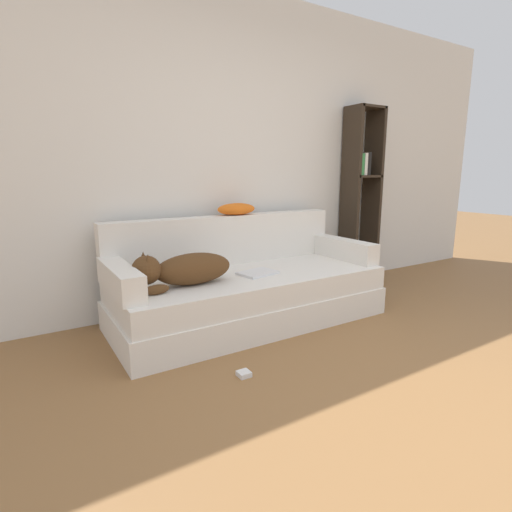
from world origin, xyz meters
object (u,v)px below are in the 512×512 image
at_px(couch, 250,297).
at_px(bookshelf, 361,188).
at_px(laptop, 258,273).
at_px(throw_pillow, 236,209).
at_px(dog, 183,269).
at_px(power_adapter, 244,374).

bearing_deg(couch, bookshelf, 14.35).
relative_size(laptop, throw_pillow, 0.92).
bearing_deg(couch, throw_pillow, 75.74).
distance_m(dog, laptop, 0.62).
height_order(laptop, power_adapter, laptop).
distance_m(laptop, power_adapter, 0.94).
bearing_deg(laptop, dog, 169.47).
bearing_deg(power_adapter, bookshelf, 28.91).
xyz_separation_m(laptop, throw_pillow, (0.07, 0.45, 0.46)).
distance_m(couch, power_adapter, 0.92).
distance_m(couch, laptop, 0.23).
xyz_separation_m(couch, bookshelf, (1.62, 0.42, 0.81)).
height_order(couch, laptop, laptop).
xyz_separation_m(dog, laptop, (0.61, 0.00, -0.11)).
xyz_separation_m(throw_pillow, power_adapter, (-0.59, -1.13, -0.85)).
relative_size(dog, throw_pillow, 2.04).
height_order(bookshelf, power_adapter, bookshelf).
height_order(throw_pillow, power_adapter, throw_pillow).
relative_size(throw_pillow, power_adapter, 4.75).
bearing_deg(laptop, power_adapter, -138.43).
height_order(couch, bookshelf, bookshelf).
bearing_deg(bookshelf, throw_pillow, -178.58).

